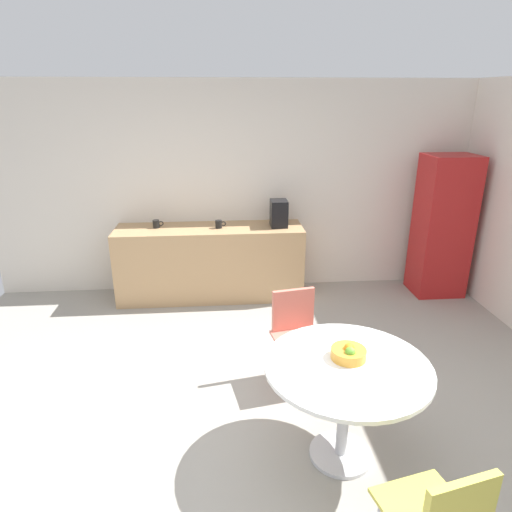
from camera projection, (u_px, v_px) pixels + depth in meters
name	position (u px, v px, depth m)	size (l,w,h in m)	color
ground_plane	(253.00, 448.00, 3.25)	(6.00, 6.00, 0.00)	#9E998E
wall_back	(235.00, 189.00, 5.62)	(6.00, 0.10, 2.60)	silver
counter_block	(210.00, 262.00, 5.55)	(2.26, 0.60, 0.90)	tan
locker_cabinet	(442.00, 226.00, 5.54)	(0.60, 0.50, 1.75)	#B21E1E
round_table	(346.00, 382.00, 2.97)	(1.10, 1.10, 0.76)	silver
chair_coral	(296.00, 326.00, 3.88)	(0.49, 0.49, 0.83)	silver
fruit_bowl	(349.00, 353.00, 2.97)	(0.24, 0.24, 0.11)	gold
mug_white	(156.00, 224.00, 5.38)	(0.13, 0.08, 0.09)	black
mug_green	(219.00, 224.00, 5.37)	(0.13, 0.08, 0.09)	black
mug_red	(277.00, 223.00, 5.40)	(0.13, 0.08, 0.09)	#D84C4C
coffee_maker	(279.00, 213.00, 5.41)	(0.20, 0.24, 0.32)	black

